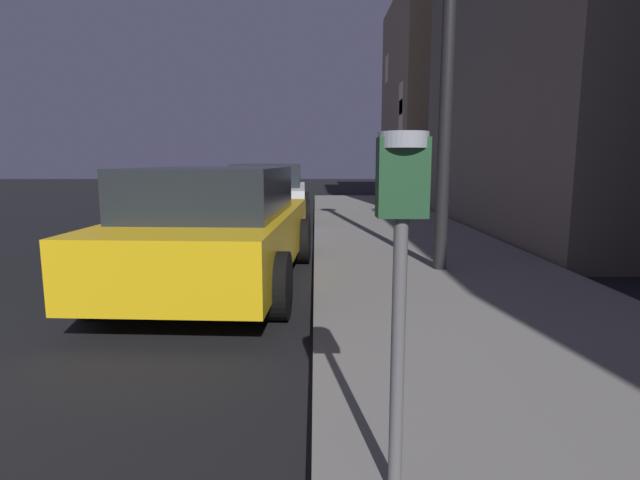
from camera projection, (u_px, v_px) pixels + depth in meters
parking_meter at (401, 227)px, 1.90m from camera, size 0.19×0.19×1.46m
car_yellow_cab at (218, 227)px, 5.98m from camera, size 2.20×4.42×1.43m
car_white at (268, 193)px, 12.34m from camera, size 2.12×4.38×1.43m
building_far at (485, 99)px, 21.04m from camera, size 7.84×7.02×8.18m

